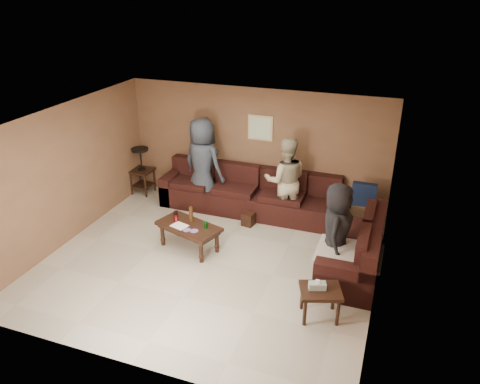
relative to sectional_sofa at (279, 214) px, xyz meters
The scene contains 10 objects.
room 2.18m from the sectional_sofa, 118.22° to the right, with size 5.60×5.50×2.50m.
sectional_sofa is the anchor object (origin of this frame).
coffee_table 1.81m from the sectional_sofa, 137.53° to the right, with size 1.27×0.90×0.76m.
end_table_left 3.42m from the sectional_sofa, 169.76° to the left, with size 0.48×0.48×1.06m.
side_table_right 2.60m from the sectional_sofa, 61.89° to the right, with size 0.70×0.64×0.62m.
waste_bin 0.65m from the sectional_sofa, behind, with size 0.22×0.22×0.26m, color black.
wall_art 1.82m from the sectional_sofa, 126.63° to the left, with size 0.52×0.04×0.52m.
person_left 1.95m from the sectional_sofa, 165.71° to the left, with size 0.94×0.61×1.93m, color #313945.
person_middle 0.67m from the sectional_sofa, 91.25° to the left, with size 0.84×0.66×1.74m, color tan.
person_right 1.75m from the sectional_sofa, 42.78° to the right, with size 0.79×0.51×1.62m, color black.
Camera 1 is at (2.81, -6.23, 4.47)m, focal length 35.00 mm.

